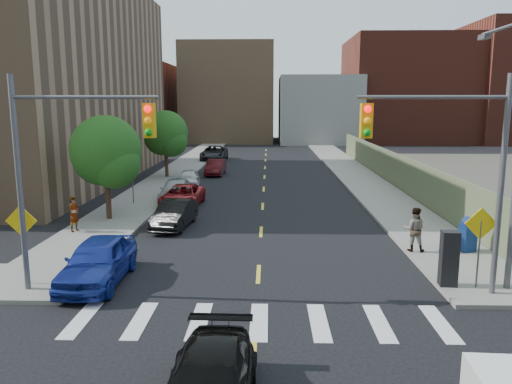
# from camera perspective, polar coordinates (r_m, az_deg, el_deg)

# --- Properties ---
(sidewalk_nw) EXTENTS (3.50, 73.00, 0.15)m
(sidewalk_nw) POSITION_cam_1_polar(r_m,az_deg,el_deg) (51.78, -7.55, 3.39)
(sidewalk_nw) COLOR gray
(sidewalk_nw) RESTS_ON ground
(sidewalk_ne) EXTENTS (3.50, 73.00, 0.15)m
(sidewalk_ne) POSITION_cam_1_polar(r_m,az_deg,el_deg) (51.68, 9.71, 3.31)
(sidewalk_ne) COLOR gray
(sidewalk_ne) RESTS_ON ground
(fence_north) EXTENTS (0.12, 44.00, 2.50)m
(fence_north) POSITION_cam_1_polar(r_m,az_deg,el_deg) (38.72, 15.29, 2.58)
(fence_north) COLOR #6D6F4D
(fence_north) RESTS_ON ground
(bg_bldg_west) EXTENTS (14.00, 18.00, 12.00)m
(bg_bldg_west) POSITION_cam_1_polar(r_m,az_deg,el_deg) (82.38, -14.49, 9.79)
(bg_bldg_west) COLOR #592319
(bg_bldg_west) RESTS_ON ground
(bg_bldg_midwest) EXTENTS (14.00, 16.00, 15.00)m
(bg_bldg_midwest) POSITION_cam_1_polar(r_m,az_deg,el_deg) (81.54, -3.05, 11.14)
(bg_bldg_midwest) COLOR #8C6B4C
(bg_bldg_midwest) RESTS_ON ground
(bg_bldg_center) EXTENTS (12.00, 16.00, 10.00)m
(bg_bldg_center) POSITION_cam_1_polar(r_m,az_deg,el_deg) (79.66, 7.08, 9.31)
(bg_bldg_center) COLOR gray
(bg_bldg_center) RESTS_ON ground
(bg_bldg_east) EXTENTS (18.00, 18.00, 16.00)m
(bg_bldg_east) POSITION_cam_1_polar(r_m,az_deg,el_deg) (84.14, 16.70, 11.05)
(bg_bldg_east) COLOR #592319
(bg_bldg_east) RESTS_ON ground
(signal_nw) EXTENTS (4.59, 0.30, 7.00)m
(signal_nw) POSITION_cam_1_polar(r_m,az_deg,el_deg) (16.63, -21.00, 3.95)
(signal_nw) COLOR #59595E
(signal_nw) RESTS_ON ground
(signal_ne) EXTENTS (4.59, 0.30, 7.00)m
(signal_ne) POSITION_cam_1_polar(r_m,az_deg,el_deg) (16.37, 21.63, 3.82)
(signal_ne) COLOR #59595E
(signal_ne) RESTS_ON ground
(warn_sign_nw) EXTENTS (1.06, 0.06, 2.83)m
(warn_sign_nw) POSITION_cam_1_polar(r_m,az_deg,el_deg) (18.25, -25.19, -3.93)
(warn_sign_nw) COLOR #59595E
(warn_sign_nw) RESTS_ON ground
(warn_sign_ne) EXTENTS (1.06, 0.06, 2.83)m
(warn_sign_ne) POSITION_cam_1_polar(r_m,az_deg,el_deg) (17.70, 24.25, -4.28)
(warn_sign_ne) COLOR #59595E
(warn_sign_ne) RESTS_ON ground
(warn_sign_midwest) EXTENTS (1.06, 0.06, 2.83)m
(warn_sign_midwest) POSITION_cam_1_polar(r_m,az_deg,el_deg) (30.68, -13.96, 2.13)
(warn_sign_midwest) COLOR #59595E
(warn_sign_midwest) RESTS_ON ground
(tree_west_near) EXTENTS (3.66, 3.64, 5.52)m
(tree_west_near) POSITION_cam_1_polar(r_m,az_deg,el_deg) (26.81, -16.75, 4.06)
(tree_west_near) COLOR #332114
(tree_west_near) RESTS_ON ground
(tree_west_far) EXTENTS (3.66, 3.64, 5.52)m
(tree_west_far) POSITION_cam_1_polar(r_m,az_deg,el_deg) (41.27, -10.28, 6.34)
(tree_west_far) COLOR #332114
(tree_west_far) RESTS_ON ground
(parked_car_blue) EXTENTS (1.87, 4.60, 1.56)m
(parked_car_blue) POSITION_cam_1_polar(r_m,az_deg,el_deg) (18.12, -17.61, -7.51)
(parked_car_blue) COLOR navy
(parked_car_blue) RESTS_ON ground
(parked_car_black) EXTENTS (1.82, 4.19, 1.34)m
(parked_car_black) POSITION_cam_1_polar(r_m,az_deg,el_deg) (25.13, -9.29, -2.51)
(parked_car_black) COLOR black
(parked_car_black) RESTS_ON ground
(parked_car_red) EXTENTS (2.29, 4.74, 1.30)m
(parked_car_red) POSITION_cam_1_polar(r_m,az_deg,el_deg) (30.02, -8.41, -0.45)
(parked_car_red) COLOR maroon
(parked_car_red) RESTS_ON ground
(parked_car_silver) EXTENTS (2.13, 4.66, 1.32)m
(parked_car_silver) POSITION_cam_1_polar(r_m,az_deg,el_deg) (31.86, -9.14, 0.16)
(parked_car_silver) COLOR #A7A9AE
(parked_car_silver) RESTS_ON ground
(parked_car_white) EXTENTS (1.90, 3.91, 1.29)m
(parked_car_white) POSITION_cam_1_polar(r_m,az_deg,el_deg) (36.88, -7.68, 1.54)
(parked_car_white) COLOR silver
(parked_car_white) RESTS_ON ground
(parked_car_maroon) EXTENTS (1.56, 4.10, 1.33)m
(parked_car_maroon) POSITION_cam_1_polar(r_m,az_deg,el_deg) (42.95, -4.63, 2.85)
(parked_car_maroon) COLOR #3E0C0F
(parked_car_maroon) RESTS_ON ground
(parked_car_grey) EXTENTS (2.63, 5.64, 1.56)m
(parked_car_grey) POSITION_cam_1_polar(r_m,az_deg,el_deg) (53.70, -4.81, 4.44)
(parked_car_grey) COLOR black
(parked_car_grey) RESTS_ON ground
(mailbox) EXTENTS (0.71, 0.63, 1.45)m
(mailbox) POSITION_cam_1_polar(r_m,az_deg,el_deg) (22.09, 23.06, -4.50)
(mailbox) COLOR navy
(mailbox) RESTS_ON sidewalk_ne
(payphone) EXTENTS (0.58, 0.48, 1.85)m
(payphone) POSITION_cam_1_polar(r_m,az_deg,el_deg) (17.75, 21.19, -7.11)
(payphone) COLOR black
(payphone) RESTS_ON sidewalk_ne
(pedestrian_west) EXTENTS (0.58, 0.70, 1.65)m
(pedestrian_west) POSITION_cam_1_polar(r_m,az_deg,el_deg) (24.93, -20.07, -2.39)
(pedestrian_west) COLOR gray
(pedestrian_west) RESTS_ON sidewalk_nw
(pedestrian_east) EXTENTS (1.02, 0.88, 1.81)m
(pedestrian_east) POSITION_cam_1_polar(r_m,az_deg,el_deg) (21.34, 17.65, -4.09)
(pedestrian_east) COLOR gray
(pedestrian_east) RESTS_ON sidewalk_ne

